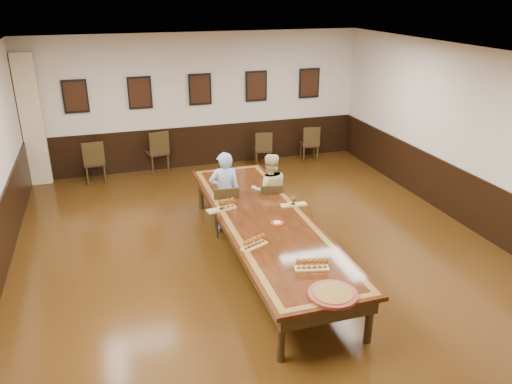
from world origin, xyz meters
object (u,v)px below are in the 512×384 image
object	(u,v)px
chair_woman	(270,205)
spare_chair_d	(309,143)
chair_man	(226,209)
spare_chair_b	(157,151)
conference_table	(265,226)
spare_chair_c	(263,148)
spare_chair_a	(94,161)
person_man	(225,192)
carved_platter	(333,294)
person_woman	(269,190)

from	to	relation	value
chair_woman	spare_chair_d	distance (m)	4.06
chair_man	spare_chair_b	bearing A→B (deg)	-70.83
conference_table	spare_chair_c	bearing A→B (deg)	72.32
spare_chair_a	chair_woman	bearing A→B (deg)	129.30
person_man	carved_platter	bearing A→B (deg)	104.47
chair_woman	person_woman	bearing A→B (deg)	-90.00
spare_chair_d	person_man	world-z (taller)	person_man
person_woman	spare_chair_b	bearing A→B (deg)	-56.55
chair_woman	carved_platter	world-z (taller)	chair_woman
spare_chair_c	carved_platter	size ratio (longest dim) A/B	1.16
chair_man	spare_chair_b	world-z (taller)	spare_chair_b
chair_woman	spare_chair_d	bearing A→B (deg)	-113.73
spare_chair_d	spare_chair_a	bearing A→B (deg)	9.68
spare_chair_c	person_woman	xyz separation A→B (m)	(-0.95, -3.28, 0.25)
spare_chair_b	spare_chair_c	size ratio (longest dim) A/B	1.16
spare_chair_a	person_woman	world-z (taller)	person_woman
spare_chair_d	chair_woman	bearing A→B (deg)	66.74
chair_woman	conference_table	size ratio (longest dim) A/B	0.18
chair_woman	person_woman	size ratio (longest dim) A/B	0.64
conference_table	carved_platter	bearing A→B (deg)	-88.05
spare_chair_d	conference_table	world-z (taller)	spare_chair_d
chair_woman	spare_chair_a	xyz separation A→B (m)	(-3.04, 3.42, 0.05)
chair_man	conference_table	xyz separation A→B (m)	(0.37, -1.13, 0.14)
chair_woman	person_man	size ratio (longest dim) A/B	0.59
person_woman	carved_platter	xyz separation A→B (m)	(-0.40, -3.49, 0.08)
spare_chair_a	person_man	xyz separation A→B (m)	(2.22, -3.31, 0.26)
spare_chair_d	carved_platter	bearing A→B (deg)	78.94
spare_chair_d	conference_table	distance (m)	5.26
conference_table	carved_platter	world-z (taller)	carved_platter
spare_chair_b	spare_chair_d	bearing A→B (deg)	161.31
chair_man	person_woman	world-z (taller)	person_woman
spare_chair_b	person_man	xyz separation A→B (m)	(0.78, -3.61, 0.24)
spare_chair_c	conference_table	size ratio (longest dim) A/B	0.18
chair_man	person_woman	distance (m)	0.88
chair_woman	person_man	world-z (taller)	person_man
spare_chair_a	spare_chair_d	world-z (taller)	spare_chair_a
spare_chair_c	conference_table	xyz separation A→B (m)	(-1.43, -4.49, 0.17)
conference_table	spare_chair_b	bearing A→B (deg)	103.15
spare_chair_c	spare_chair_b	bearing A→B (deg)	3.77
spare_chair_d	carved_platter	distance (m)	7.29
person_man	carved_platter	world-z (taller)	person_man
person_man	conference_table	distance (m)	1.29
chair_woman	person_woman	xyz separation A→B (m)	(0.02, 0.09, 0.25)
chair_woman	spare_chair_b	size ratio (longest dim) A/B	0.87
spare_chair_b	person_man	world-z (taller)	person_man
spare_chair_a	chair_man	bearing A→B (deg)	120.62
person_man	carved_platter	size ratio (longest dim) A/B	1.97
carved_platter	person_man	bearing A→B (deg)	96.97
carved_platter	spare_chair_c	bearing A→B (deg)	78.70
spare_chair_b	person_woman	size ratio (longest dim) A/B	0.73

